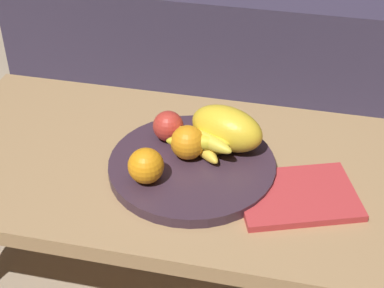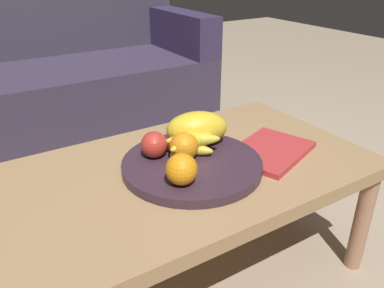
{
  "view_description": "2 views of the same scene",
  "coord_description": "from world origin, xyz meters",
  "px_view_note": "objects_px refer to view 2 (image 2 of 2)",
  "views": [
    {
      "loc": [
        0.29,
        -1.06,
        1.25
      ],
      "look_at": [
        0.06,
        -0.02,
        0.46
      ],
      "focal_mm": 56.32,
      "sensor_mm": 36.0,
      "label": 1
    },
    {
      "loc": [
        -0.43,
        -0.79,
        0.91
      ],
      "look_at": [
        0.06,
        -0.02,
        0.46
      ],
      "focal_mm": 36.43,
      "sensor_mm": 36.0,
      "label": 2
    }
  ],
  "objects_px": {
    "orange_front": "(181,169)",
    "couch": "(43,83)",
    "orange_left": "(184,147)",
    "apple_front": "(154,145)",
    "banana_bunch": "(191,145)",
    "coffee_table": "(171,185)",
    "fruit_bowl": "(192,165)",
    "melon_large_front": "(197,129)",
    "magazine": "(270,151)"
  },
  "relations": [
    {
      "from": "orange_front",
      "to": "couch",
      "type": "bearing_deg",
      "value": 91.06
    },
    {
      "from": "orange_left",
      "to": "apple_front",
      "type": "height_order",
      "value": "orange_left"
    },
    {
      "from": "banana_bunch",
      "to": "apple_front",
      "type": "bearing_deg",
      "value": 154.83
    },
    {
      "from": "coffee_table",
      "to": "apple_front",
      "type": "distance_m",
      "value": 0.12
    },
    {
      "from": "orange_front",
      "to": "apple_front",
      "type": "xyz_separation_m",
      "value": [
        0.01,
        0.16,
        -0.0
      ]
    },
    {
      "from": "banana_bunch",
      "to": "fruit_bowl",
      "type": "bearing_deg",
      "value": -116.48
    },
    {
      "from": "coffee_table",
      "to": "apple_front",
      "type": "xyz_separation_m",
      "value": [
        -0.02,
        0.06,
        0.1
      ]
    },
    {
      "from": "orange_front",
      "to": "apple_front",
      "type": "bearing_deg",
      "value": 87.05
    },
    {
      "from": "orange_front",
      "to": "apple_front",
      "type": "relative_size",
      "value": 1.08
    },
    {
      "from": "couch",
      "to": "banana_bunch",
      "type": "xyz_separation_m",
      "value": [
        0.12,
        -1.25,
        0.14
      ]
    },
    {
      "from": "couch",
      "to": "orange_front",
      "type": "bearing_deg",
      "value": -88.94
    },
    {
      "from": "couch",
      "to": "banana_bunch",
      "type": "bearing_deg",
      "value": -84.36
    },
    {
      "from": "fruit_bowl",
      "to": "orange_left",
      "type": "distance_m",
      "value": 0.06
    },
    {
      "from": "melon_large_front",
      "to": "apple_front",
      "type": "relative_size",
      "value": 2.44
    },
    {
      "from": "orange_front",
      "to": "banana_bunch",
      "type": "xyz_separation_m",
      "value": [
        0.1,
        0.12,
        -0.01
      ]
    },
    {
      "from": "coffee_table",
      "to": "magazine",
      "type": "xyz_separation_m",
      "value": [
        0.3,
        -0.06,
        0.05
      ]
    },
    {
      "from": "melon_large_front",
      "to": "magazine",
      "type": "xyz_separation_m",
      "value": [
        0.18,
        -0.12,
        -0.07
      ]
    },
    {
      "from": "couch",
      "to": "magazine",
      "type": "relative_size",
      "value": 6.8
    },
    {
      "from": "couch",
      "to": "melon_large_front",
      "type": "bearing_deg",
      "value": -81.91
    },
    {
      "from": "coffee_table",
      "to": "couch",
      "type": "height_order",
      "value": "couch"
    },
    {
      "from": "orange_front",
      "to": "magazine",
      "type": "distance_m",
      "value": 0.33
    },
    {
      "from": "fruit_bowl",
      "to": "banana_bunch",
      "type": "relative_size",
      "value": 2.34
    },
    {
      "from": "banana_bunch",
      "to": "magazine",
      "type": "relative_size",
      "value": 0.64
    },
    {
      "from": "melon_large_front",
      "to": "orange_left",
      "type": "height_order",
      "value": "melon_large_front"
    },
    {
      "from": "magazine",
      "to": "orange_left",
      "type": "bearing_deg",
      "value": 146.86
    },
    {
      "from": "banana_bunch",
      "to": "magazine",
      "type": "xyz_separation_m",
      "value": [
        0.22,
        -0.08,
        -0.05
      ]
    },
    {
      "from": "coffee_table",
      "to": "orange_front",
      "type": "height_order",
      "value": "orange_front"
    },
    {
      "from": "melon_large_front",
      "to": "orange_front",
      "type": "xyz_separation_m",
      "value": [
        -0.15,
        -0.16,
        -0.01
      ]
    },
    {
      "from": "melon_large_front",
      "to": "fruit_bowl",
      "type": "bearing_deg",
      "value": -130.34
    },
    {
      "from": "couch",
      "to": "orange_front",
      "type": "xyz_separation_m",
      "value": [
        0.03,
        -1.37,
        0.14
      ]
    },
    {
      "from": "fruit_bowl",
      "to": "apple_front",
      "type": "bearing_deg",
      "value": 134.53
    },
    {
      "from": "fruit_bowl",
      "to": "magazine",
      "type": "height_order",
      "value": "fruit_bowl"
    },
    {
      "from": "magazine",
      "to": "fruit_bowl",
      "type": "bearing_deg",
      "value": 149.67
    },
    {
      "from": "apple_front",
      "to": "magazine",
      "type": "distance_m",
      "value": 0.34
    },
    {
      "from": "melon_large_front",
      "to": "magazine",
      "type": "height_order",
      "value": "melon_large_front"
    },
    {
      "from": "apple_front",
      "to": "banana_bunch",
      "type": "bearing_deg",
      "value": -25.17
    },
    {
      "from": "banana_bunch",
      "to": "coffee_table",
      "type": "bearing_deg",
      "value": -168.69
    },
    {
      "from": "orange_left",
      "to": "apple_front",
      "type": "relative_size",
      "value": 1.08
    },
    {
      "from": "fruit_bowl",
      "to": "couch",
      "type": "bearing_deg",
      "value": 94.77
    },
    {
      "from": "apple_front",
      "to": "couch",
      "type": "bearing_deg",
      "value": 91.59
    },
    {
      "from": "coffee_table",
      "to": "apple_front",
      "type": "bearing_deg",
      "value": 107.12
    },
    {
      "from": "orange_left",
      "to": "couch",
      "type": "bearing_deg",
      "value": 94.21
    },
    {
      "from": "coffee_table",
      "to": "orange_left",
      "type": "bearing_deg",
      "value": -3.53
    },
    {
      "from": "couch",
      "to": "banana_bunch",
      "type": "relative_size",
      "value": 10.55
    },
    {
      "from": "coffee_table",
      "to": "couch",
      "type": "relative_size",
      "value": 0.66
    },
    {
      "from": "fruit_bowl",
      "to": "banana_bunch",
      "type": "xyz_separation_m",
      "value": [
        0.02,
        0.03,
        0.04
      ]
    },
    {
      "from": "apple_front",
      "to": "banana_bunch",
      "type": "xyz_separation_m",
      "value": [
        0.09,
        -0.04,
        -0.01
      ]
    },
    {
      "from": "couch",
      "to": "apple_front",
      "type": "distance_m",
      "value": 1.22
    },
    {
      "from": "fruit_bowl",
      "to": "melon_large_front",
      "type": "relative_size",
      "value": 2.14
    },
    {
      "from": "orange_front",
      "to": "banana_bunch",
      "type": "distance_m",
      "value": 0.15
    }
  ]
}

